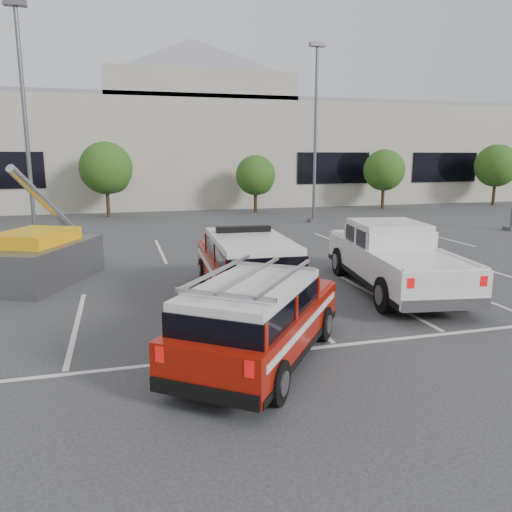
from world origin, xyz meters
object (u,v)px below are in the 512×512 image
at_px(tree_right, 385,172).
at_px(utility_rig, 31,260).
at_px(fire_chief_suv, 247,271).
at_px(tree_far_right, 497,167).
at_px(white_pickup, 393,264).
at_px(tree_mid_right, 257,177).
at_px(tree_mid_left, 108,170).
at_px(ladder_suv, 258,326).
at_px(light_pole_mid, 315,134).
at_px(convention_building, 171,146).
at_px(light_pole_left, 26,126).

xyz_separation_m(tree_right, utility_rig, (-22.12, -17.45, -2.03)).
bearing_deg(fire_chief_suv, tree_far_right, 41.74).
bearing_deg(white_pickup, tree_right, 69.98).
relative_size(tree_far_right, white_pickup, 0.72).
distance_m(tree_mid_right, fire_chief_suv, 22.00).
distance_m(tree_mid_left, fire_chief_suv, 21.56).
xyz_separation_m(tree_mid_left, fire_chief_suv, (3.93, -21.08, -2.22)).
bearing_deg(ladder_suv, tree_mid_right, 111.49).
bearing_deg(light_pole_mid, tree_mid_right, 107.52).
relative_size(convention_building, fire_chief_suv, 10.36).
relative_size(tree_mid_left, utility_rig, 0.97).
relative_size(convention_building, light_pole_mid, 5.86).
bearing_deg(convention_building, white_pickup, -83.93).
bearing_deg(tree_far_right, light_pole_left, -163.11).
bearing_deg(utility_rig, tree_far_right, 52.83).
bearing_deg(ladder_suv, tree_right, 93.00).
xyz_separation_m(tree_right, ladder_suv, (-16.91, -25.29, -2.02)).
xyz_separation_m(light_pole_left, white_pickup, (11.48, -11.12, -4.40)).
bearing_deg(tree_right, tree_mid_left, 180.00).
bearing_deg(tree_right, tree_far_right, 0.00).
relative_size(tree_mid_right, utility_rig, 0.80).
distance_m(convention_building, light_pole_left, 21.49).
xyz_separation_m(tree_right, fire_chief_suv, (-16.07, -21.08, -1.95)).
xyz_separation_m(convention_building, white_pickup, (3.30, -30.99, -3.93)).
relative_size(tree_mid_left, ladder_suv, 0.98).
xyz_separation_m(tree_mid_right, utility_rig, (-12.12, -17.45, -1.76)).
bearing_deg(utility_rig, convention_building, 99.50).
distance_m(tree_right, light_pole_mid, 10.38).
xyz_separation_m(tree_mid_left, utility_rig, (-2.12, -17.45, -2.30)).
xyz_separation_m(tree_mid_left, tree_far_right, (30.00, 0.00, 0.00)).
height_order(tree_mid_left, light_pole_mid, light_pole_mid).
relative_size(tree_far_right, light_pole_left, 0.47).
xyz_separation_m(white_pickup, utility_rig, (-10.51, 3.72, -0.05)).
xyz_separation_m(fire_chief_suv, ladder_suv, (-0.85, -4.21, -0.07)).
height_order(tree_mid_left, fire_chief_suv, tree_mid_left).
relative_size(tree_mid_left, white_pickup, 0.72).
bearing_deg(ladder_suv, white_pickup, 74.69).
xyz_separation_m(convention_building, ladder_suv, (-2.00, -35.11, -3.97)).
height_order(white_pickup, utility_rig, utility_rig).
distance_m(tree_far_right, light_pole_left, 34.65).
bearing_deg(tree_mid_right, ladder_suv, -105.29).
height_order(light_pole_left, white_pickup, light_pole_left).
distance_m(tree_right, fire_chief_suv, 26.58).
xyz_separation_m(tree_mid_right, light_pole_left, (-13.09, -10.05, 2.68)).
xyz_separation_m(convention_building, fire_chief_suv, (-1.16, -30.90, -3.90)).
bearing_deg(light_pole_left, tree_mid_right, 37.50).
relative_size(tree_mid_right, white_pickup, 0.59).
bearing_deg(tree_mid_right, tree_right, 0.00).
xyz_separation_m(convention_building, tree_right, (14.91, -9.82, -1.95)).
relative_size(light_pole_left, light_pole_mid, 1.00).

